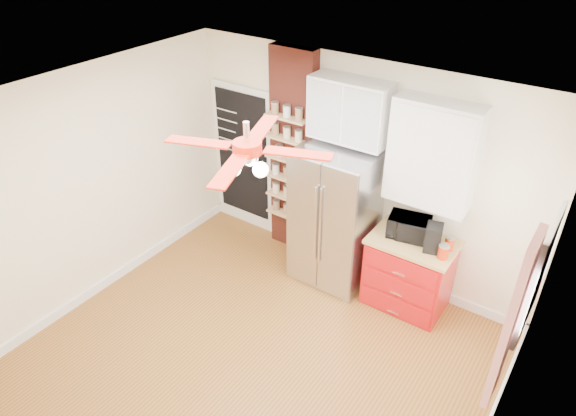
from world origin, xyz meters
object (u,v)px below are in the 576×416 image
Objects in this scene: canister_left at (443,252)px; fridge at (335,217)px; coffee_maker at (433,238)px; pantry_jar_oats at (279,150)px; ceiling_fan at (247,148)px; toaster_oven at (409,227)px; red_cabinet at (409,272)px.

fridge is at bearing 176.79° from canister_left.
coffee_maker is 2.15m from pantry_jar_oats.
pantry_jar_oats is (-0.97, 1.79, -0.99)m from ceiling_fan.
canister_left is (0.46, -0.16, -0.05)m from toaster_oven.
coffee_maker reaches higher than canister_left.
ceiling_fan is 2.37m from toaster_oven.
fridge is 3.89× the size of toaster_oven.
fridge is 13.50× the size of pantry_jar_oats.
red_cabinet is at bearing -3.24° from pantry_jar_oats.
pantry_jar_oats is (-1.89, 0.11, 0.99)m from red_cabinet.
ceiling_fan is at bearing -118.71° from red_cabinet.
pantry_jar_oats is (-1.80, 0.07, 0.41)m from toaster_oven.
fridge is 2.25m from ceiling_fan.
red_cabinet is 2.75m from ceiling_fan.
pantry_jar_oats is at bearing 176.76° from red_cabinet.
pantry_jar_oats reaches higher than toaster_oven.
fridge reaches higher than coffee_maker.
coffee_maker is 2.04× the size of canister_left.
canister_left is at bearing -3.21° from fridge.
fridge is 1.86× the size of red_cabinet.
red_cabinet is 0.64m from coffee_maker.
ceiling_fan reaches higher than toaster_oven.
fridge reaches higher than red_cabinet.
fridge is 1.25× the size of ceiling_fan.
ceiling_fan is 4.56× the size of coffee_maker.
ceiling_fan reaches higher than red_cabinet.
toaster_oven is 2.99× the size of canister_left.
red_cabinet is 0.65m from canister_left.
ceiling_fan is at bearing -139.74° from coffee_maker.
ceiling_fan is 2.42m from coffee_maker.
toaster_oven is (0.83, 1.72, -1.40)m from ceiling_fan.
ceiling_fan is (-0.92, -1.68, 1.97)m from red_cabinet.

